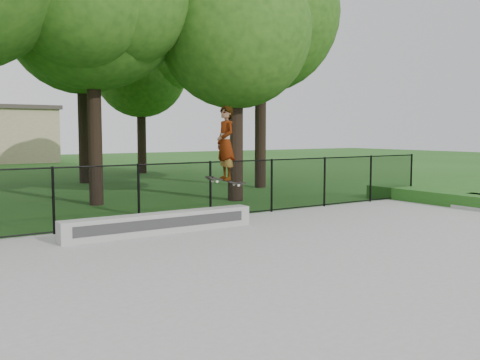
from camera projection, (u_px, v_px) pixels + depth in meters
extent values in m
plane|color=#235317|center=(386.00, 268.00, 9.12)|extent=(100.00, 100.00, 0.00)
cube|color=gray|center=(386.00, 266.00, 9.11)|extent=(14.00, 12.00, 0.06)
cube|color=#9A9B96|center=(161.00, 223.00, 11.89)|extent=(4.50, 0.40, 0.46)
cube|color=black|center=(226.00, 181.00, 12.65)|extent=(0.82, 0.23, 0.25)
imported|color=#B4E0EC|center=(226.00, 143.00, 12.57)|extent=(0.49, 0.68, 1.75)
cylinder|color=black|center=(53.00, 200.00, 11.73)|extent=(0.06, 0.06, 1.50)
cylinder|color=black|center=(139.00, 195.00, 12.83)|extent=(0.06, 0.06, 1.50)
cylinder|color=black|center=(210.00, 190.00, 13.94)|extent=(0.06, 0.06, 1.50)
cylinder|color=black|center=(272.00, 185.00, 15.04)|extent=(0.06, 0.06, 1.50)
cylinder|color=black|center=(325.00, 182.00, 16.14)|extent=(0.06, 0.06, 1.50)
cylinder|color=black|center=(371.00, 179.00, 17.24)|extent=(0.06, 0.06, 1.50)
cylinder|color=black|center=(411.00, 176.00, 18.35)|extent=(0.06, 0.06, 1.50)
cylinder|color=black|center=(210.00, 162.00, 13.87)|extent=(16.00, 0.04, 0.04)
cylinder|color=black|center=(211.00, 216.00, 14.00)|extent=(16.00, 0.04, 0.04)
cube|color=black|center=(210.00, 190.00, 13.94)|extent=(16.00, 0.01, 1.50)
cube|color=gray|center=(472.00, 209.00, 15.52)|extent=(0.37, 1.20, 0.15)
cube|color=gray|center=(480.00, 206.00, 15.71)|extent=(0.37, 1.20, 0.30)
cylinder|color=black|center=(95.00, 127.00, 16.78)|extent=(0.44, 0.44, 4.94)
cylinder|color=black|center=(235.00, 138.00, 17.94)|extent=(0.44, 0.44, 4.22)
sphere|color=#204512|center=(235.00, 32.00, 17.62)|extent=(5.06, 5.06, 5.06)
cylinder|color=black|center=(260.00, 123.00, 22.14)|extent=(0.44, 0.44, 5.34)
sphere|color=#204512|center=(261.00, 14.00, 21.74)|extent=(6.41, 6.41, 6.41)
cylinder|color=black|center=(84.00, 122.00, 24.08)|extent=(0.44, 0.44, 5.48)
sphere|color=#204512|center=(81.00, 20.00, 23.67)|extent=(6.57, 6.57, 6.57)
cylinder|color=black|center=(142.00, 135.00, 29.93)|extent=(0.44, 0.44, 4.28)
sphere|color=#204512|center=(141.00, 71.00, 29.61)|extent=(5.13, 5.13, 5.13)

